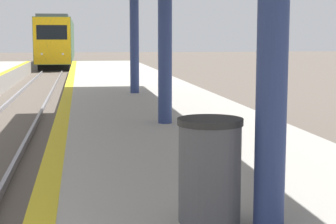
# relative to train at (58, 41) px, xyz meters

# --- Properties ---
(train) EXTENTS (2.84, 23.03, 4.40)m
(train) POSITION_rel_train_xyz_m (0.00, 0.00, 0.00)
(train) COLOR black
(train) RESTS_ON ground
(trash_bin) EXTENTS (0.61, 0.61, 0.97)m
(trash_bin) POSITION_rel_train_xyz_m (3.22, -49.75, -0.87)
(trash_bin) COLOR #4C4C51
(trash_bin) RESTS_ON platform_right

